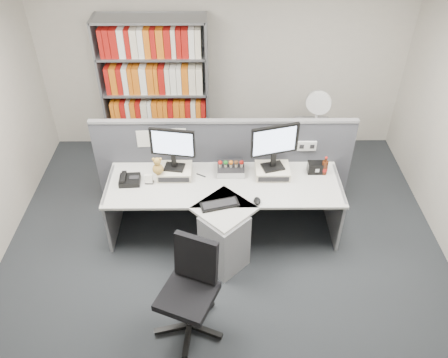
{
  "coord_description": "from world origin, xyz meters",
  "views": [
    {
      "loc": [
        -0.03,
        -3.11,
        3.91
      ],
      "look_at": [
        0.0,
        0.65,
        0.92
      ],
      "focal_mm": 36.78,
      "sensor_mm": 36.0,
      "label": 1
    }
  ],
  "objects_px": {
    "desktop_pc": "(231,169)",
    "desk_fan": "(318,105)",
    "desk_phone": "(129,180)",
    "keyboard": "(220,204)",
    "mouse": "(257,201)",
    "filing_cabinet": "(312,150)",
    "desk": "(224,215)",
    "office_chair": "(191,286)",
    "speaker": "(316,168)",
    "monitor_left": "(173,146)",
    "monitor_right": "(275,144)",
    "cola_bottle": "(325,168)",
    "desk_calendar": "(149,179)",
    "shelving_unit": "(156,93)"
  },
  "relations": [
    {
      "from": "mouse",
      "to": "filing_cabinet",
      "type": "bearing_deg",
      "value": 60.25
    },
    {
      "from": "speaker",
      "to": "shelving_unit",
      "type": "height_order",
      "value": "shelving_unit"
    },
    {
      "from": "desk_phone",
      "to": "desk_fan",
      "type": "bearing_deg",
      "value": 27.03
    },
    {
      "from": "monitor_right",
      "to": "desk_fan",
      "type": "relative_size",
      "value": 1.01
    },
    {
      "from": "shelving_unit",
      "to": "desk_fan",
      "type": "relative_size",
      "value": 3.74
    },
    {
      "from": "keyboard",
      "to": "shelving_unit",
      "type": "height_order",
      "value": "shelving_unit"
    },
    {
      "from": "speaker",
      "to": "mouse",
      "type": "bearing_deg",
      "value": -143.66
    },
    {
      "from": "desk",
      "to": "keyboard",
      "type": "xyz_separation_m",
      "value": [
        -0.05,
        -0.14,
        0.28
      ]
    },
    {
      "from": "desk_phone",
      "to": "keyboard",
      "type": "bearing_deg",
      "value": -21.3
    },
    {
      "from": "speaker",
      "to": "filing_cabinet",
      "type": "height_order",
      "value": "speaker"
    },
    {
      "from": "shelving_unit",
      "to": "desk",
      "type": "bearing_deg",
      "value": -64.04
    },
    {
      "from": "monitor_right",
      "to": "keyboard",
      "type": "xyz_separation_m",
      "value": [
        -0.59,
        -0.52,
        -0.41
      ]
    },
    {
      "from": "monitor_right",
      "to": "desk_fan",
      "type": "height_order",
      "value": "monitor_right"
    },
    {
      "from": "desk",
      "to": "keyboard",
      "type": "height_order",
      "value": "keyboard"
    },
    {
      "from": "mouse",
      "to": "cola_bottle",
      "type": "height_order",
      "value": "cola_bottle"
    },
    {
      "from": "desk_fan",
      "to": "filing_cabinet",
      "type": "bearing_deg",
      "value": 90.0
    },
    {
      "from": "desk",
      "to": "desk_fan",
      "type": "xyz_separation_m",
      "value": [
        1.2,
        1.4,
        0.58
      ]
    },
    {
      "from": "shelving_unit",
      "to": "office_chair",
      "type": "distance_m",
      "value": 2.98
    },
    {
      "from": "desk",
      "to": "desk_phone",
      "type": "height_order",
      "value": "desk_phone"
    },
    {
      "from": "desktop_pc",
      "to": "desk_fan",
      "type": "distance_m",
      "value": 1.5
    },
    {
      "from": "monitor_left",
      "to": "desk_phone",
      "type": "xyz_separation_m",
      "value": [
        -0.49,
        -0.13,
        -0.36
      ]
    },
    {
      "from": "desktop_pc",
      "to": "desk_phone",
      "type": "height_order",
      "value": "desk_phone"
    },
    {
      "from": "desk",
      "to": "desk_phone",
      "type": "relative_size",
      "value": 10.95
    },
    {
      "from": "mouse",
      "to": "desk_fan",
      "type": "relative_size",
      "value": 0.22
    },
    {
      "from": "mouse",
      "to": "filing_cabinet",
      "type": "height_order",
      "value": "mouse"
    },
    {
      "from": "desk_calendar",
      "to": "speaker",
      "type": "bearing_deg",
      "value": 5.46
    },
    {
      "from": "speaker",
      "to": "desk_phone",
      "type": "bearing_deg",
      "value": -175.37
    },
    {
      "from": "desk",
      "to": "keyboard",
      "type": "bearing_deg",
      "value": -109.26
    },
    {
      "from": "mouse",
      "to": "desk_phone",
      "type": "bearing_deg",
      "value": 166.0
    },
    {
      "from": "monitor_left",
      "to": "desk_phone",
      "type": "distance_m",
      "value": 0.63
    },
    {
      "from": "monitor_left",
      "to": "monitor_right",
      "type": "xyz_separation_m",
      "value": [
        1.1,
        0.0,
        0.02
      ]
    },
    {
      "from": "desk_phone",
      "to": "desk_calendar",
      "type": "bearing_deg",
      "value": -2.46
    },
    {
      "from": "desk",
      "to": "desktop_pc",
      "type": "distance_m",
      "value": 0.54
    },
    {
      "from": "monitor_left",
      "to": "filing_cabinet",
      "type": "bearing_deg",
      "value": 30.12
    },
    {
      "from": "cola_bottle",
      "to": "filing_cabinet",
      "type": "xyz_separation_m",
      "value": [
        0.07,
        1.0,
        -0.46
      ]
    },
    {
      "from": "filing_cabinet",
      "to": "desk_fan",
      "type": "distance_m",
      "value": 0.69
    },
    {
      "from": "monitor_right",
      "to": "desk_fan",
      "type": "xyz_separation_m",
      "value": [
        0.65,
        1.02,
        -0.11
      ]
    },
    {
      "from": "monitor_left",
      "to": "cola_bottle",
      "type": "height_order",
      "value": "monitor_left"
    },
    {
      "from": "monitor_left",
      "to": "office_chair",
      "type": "distance_m",
      "value": 1.55
    },
    {
      "from": "desk_fan",
      "to": "office_chair",
      "type": "height_order",
      "value": "desk_fan"
    },
    {
      "from": "desk_phone",
      "to": "cola_bottle",
      "type": "distance_m",
      "value": 2.18
    },
    {
      "from": "shelving_unit",
      "to": "desk_fan",
      "type": "distance_m",
      "value": 2.15
    },
    {
      "from": "filing_cabinet",
      "to": "office_chair",
      "type": "height_order",
      "value": "office_chair"
    },
    {
      "from": "desk_calendar",
      "to": "speaker",
      "type": "relative_size",
      "value": 0.56
    },
    {
      "from": "mouse",
      "to": "speaker",
      "type": "distance_m",
      "value": 0.87
    },
    {
      "from": "desk_phone",
      "to": "desk_calendar",
      "type": "distance_m",
      "value": 0.22
    },
    {
      "from": "desk_phone",
      "to": "speaker",
      "type": "distance_m",
      "value": 2.1
    },
    {
      "from": "monitor_left",
      "to": "desk_fan",
      "type": "height_order",
      "value": "monitor_left"
    },
    {
      "from": "desk",
      "to": "monitor_right",
      "type": "distance_m",
      "value": 0.96
    },
    {
      "from": "desk",
      "to": "desk_phone",
      "type": "bearing_deg",
      "value": 166.35
    }
  ]
}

